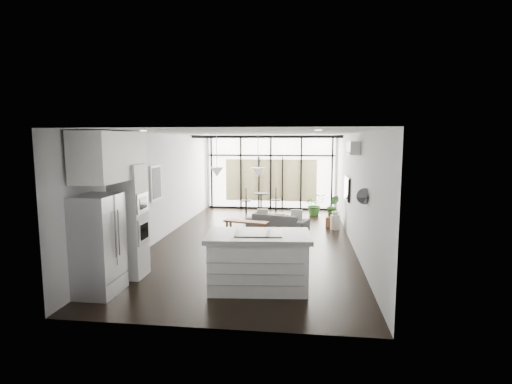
% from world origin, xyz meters
% --- Properties ---
extents(floor, '(5.00, 10.00, 0.00)m').
position_xyz_m(floor, '(0.00, 0.00, 0.00)').
color(floor, black).
rests_on(floor, ground).
extents(ceiling, '(5.00, 10.00, 0.00)m').
position_xyz_m(ceiling, '(0.00, 0.00, 2.80)').
color(ceiling, white).
rests_on(ceiling, ground).
extents(wall_left, '(0.02, 10.00, 2.80)m').
position_xyz_m(wall_left, '(-2.50, 0.00, 1.40)').
color(wall_left, silver).
rests_on(wall_left, ground).
extents(wall_right, '(0.02, 10.00, 2.80)m').
position_xyz_m(wall_right, '(2.50, 0.00, 1.40)').
color(wall_right, silver).
rests_on(wall_right, ground).
extents(wall_back, '(5.00, 0.02, 2.80)m').
position_xyz_m(wall_back, '(0.00, 5.00, 1.40)').
color(wall_back, silver).
rests_on(wall_back, ground).
extents(wall_front, '(5.00, 0.02, 2.80)m').
position_xyz_m(wall_front, '(0.00, -5.00, 1.40)').
color(wall_front, silver).
rests_on(wall_front, ground).
extents(glazing, '(5.00, 0.20, 2.80)m').
position_xyz_m(glazing, '(0.00, 4.88, 1.40)').
color(glazing, black).
rests_on(glazing, ground).
extents(skylight, '(4.70, 1.90, 0.06)m').
position_xyz_m(skylight, '(0.00, 4.00, 2.77)').
color(skylight, white).
rests_on(skylight, ceiling).
extents(neighbour_building, '(3.50, 0.02, 1.60)m').
position_xyz_m(neighbour_building, '(0.00, 4.95, 1.10)').
color(neighbour_building, beige).
rests_on(neighbour_building, ground).
extents(island, '(1.92, 1.24, 1.00)m').
position_xyz_m(island, '(0.50, -3.39, 0.50)').
color(island, silver).
rests_on(island, floor).
extents(cooktop, '(0.87, 0.62, 0.01)m').
position_xyz_m(cooktop, '(0.50, -3.39, 1.00)').
color(cooktop, black).
rests_on(cooktop, island).
extents(fridge, '(0.67, 0.83, 1.72)m').
position_xyz_m(fridge, '(-2.20, -3.95, 0.86)').
color(fridge, '#A5A6AB').
rests_on(fridge, floor).
extents(appliance_column, '(0.56, 0.59, 2.18)m').
position_xyz_m(appliance_column, '(-2.05, -3.05, 1.09)').
color(appliance_column, silver).
rests_on(appliance_column, floor).
extents(upper_cabinets, '(0.62, 1.75, 0.86)m').
position_xyz_m(upper_cabinets, '(-2.12, -3.50, 2.35)').
color(upper_cabinets, silver).
rests_on(upper_cabinets, wall_left).
extents(pendant_left, '(0.26, 0.26, 0.18)m').
position_xyz_m(pendant_left, '(-0.40, -2.65, 2.02)').
color(pendant_left, white).
rests_on(pendant_left, ceiling).
extents(pendant_right, '(0.26, 0.26, 0.18)m').
position_xyz_m(pendant_right, '(0.40, -2.65, 2.02)').
color(pendant_right, white).
rests_on(pendant_right, ceiling).
extents(sofa, '(1.84, 1.03, 0.69)m').
position_xyz_m(sofa, '(0.52, 1.23, 0.35)').
color(sofa, '#464648').
rests_on(sofa, floor).
extents(console_bench, '(1.30, 0.64, 0.41)m').
position_xyz_m(console_bench, '(-0.30, 0.54, 0.20)').
color(console_bench, brown).
rests_on(console_bench, floor).
extents(pouf, '(0.55, 0.55, 0.42)m').
position_xyz_m(pouf, '(0.55, 1.60, 0.21)').
color(pouf, beige).
rests_on(pouf, floor).
extents(crate, '(0.45, 0.45, 0.31)m').
position_xyz_m(crate, '(2.16, 1.95, 0.15)').
color(crate, brown).
rests_on(crate, floor).
extents(plant_tall, '(0.93, 0.97, 0.60)m').
position_xyz_m(plant_tall, '(1.65, 3.78, 0.30)').
color(plant_tall, '#316425').
rests_on(plant_tall, floor).
extents(plant_crate, '(0.39, 0.68, 0.30)m').
position_xyz_m(plant_crate, '(2.16, 1.95, 0.46)').
color(plant_crate, '#316425').
rests_on(plant_crate, crate).
extents(milk_can, '(0.30, 0.30, 0.54)m').
position_xyz_m(milk_can, '(2.20, 1.56, 0.27)').
color(milk_can, beige).
rests_on(milk_can, floor).
extents(bistro_set, '(1.62, 0.96, 0.73)m').
position_xyz_m(bistro_set, '(-0.28, 4.10, 0.36)').
color(bistro_set, black).
rests_on(bistro_set, floor).
extents(tv, '(0.05, 1.10, 0.65)m').
position_xyz_m(tv, '(2.46, 1.00, 1.30)').
color(tv, black).
rests_on(tv, wall_right).
extents(ac_unit, '(0.22, 0.90, 0.30)m').
position_xyz_m(ac_unit, '(2.38, -0.80, 2.45)').
color(ac_unit, white).
rests_on(ac_unit, wall_right).
extents(framed_art, '(0.04, 0.70, 0.90)m').
position_xyz_m(framed_art, '(-2.47, -0.50, 1.55)').
color(framed_art, black).
rests_on(framed_art, wall_left).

